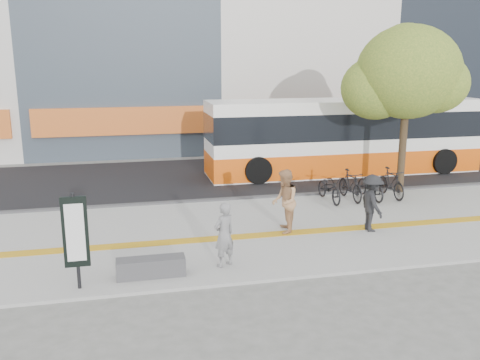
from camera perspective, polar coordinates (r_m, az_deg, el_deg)
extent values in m
plane|color=#5E5E5A|center=(13.92, 0.74, -8.02)|extent=(120.00, 120.00, 0.00)
cube|color=gray|center=(15.28, -0.58, -5.88)|extent=(40.00, 7.00, 0.08)
cube|color=#C69117|center=(14.80, -0.17, -6.34)|extent=(40.00, 0.45, 0.01)
cube|color=black|center=(22.39, -4.64, 0.29)|extent=(40.00, 8.00, 0.06)
cube|color=#39393C|center=(18.55, -2.86, -2.31)|extent=(40.00, 0.25, 0.14)
cube|color=orange|center=(27.30, -2.06, 6.88)|extent=(19.00, 0.50, 1.40)
cube|color=#39393C|center=(12.37, -9.88, -9.54)|extent=(1.60, 0.45, 0.45)
cylinder|color=black|center=(11.82, -17.78, -6.54)|extent=(0.08, 0.08, 2.20)
cube|color=black|center=(11.75, -17.86, -5.53)|extent=(0.55, 0.08, 1.60)
cube|color=white|center=(11.70, -17.88, -5.61)|extent=(0.40, 0.02, 1.30)
cylinder|color=#362618|center=(20.39, 17.62, 3.14)|extent=(0.28, 0.28, 3.20)
ellipsoid|color=#426822|center=(20.11, 18.21, 11.36)|extent=(3.80, 3.80, 3.42)
ellipsoid|color=#426822|center=(20.08, 14.87, 9.85)|extent=(2.60, 2.60, 2.34)
ellipsoid|color=#426822|center=(20.26, 20.94, 10.02)|extent=(2.40, 2.40, 2.16)
ellipsoid|color=#426822|center=(20.95, 17.96, 13.62)|extent=(2.20, 2.20, 1.98)
cube|color=white|center=(23.40, 11.48, 4.78)|extent=(12.24, 2.55, 3.26)
cube|color=#EB570C|center=(23.58, 11.36, 2.21)|extent=(12.26, 2.57, 1.02)
cube|color=black|center=(23.33, 11.55, 6.14)|extent=(12.26, 2.57, 1.12)
cylinder|color=black|center=(20.99, 2.04, 1.10)|extent=(1.12, 0.36, 1.12)
cylinder|color=black|center=(23.41, 0.45, 2.39)|extent=(1.12, 0.36, 1.12)
cylinder|color=black|center=(24.58, 21.75, 1.96)|extent=(1.12, 0.36, 1.12)
cylinder|color=black|center=(26.67, 18.70, 3.04)|extent=(1.12, 0.36, 1.12)
imported|color=black|center=(18.59, 9.93, -0.87)|extent=(0.71, 1.88, 0.98)
imported|color=black|center=(18.89, 12.19, -0.57)|extent=(0.57, 1.82, 1.09)
imported|color=black|center=(19.25, 14.35, -0.60)|extent=(0.71, 1.88, 0.98)
imported|color=black|center=(19.62, 16.45, -0.31)|extent=(0.57, 1.82, 1.09)
imported|color=black|center=(12.56, -1.78, -6.10)|extent=(0.71, 0.63, 1.62)
imported|color=tan|center=(15.00, 4.98, -2.38)|extent=(0.91, 1.06, 1.88)
imported|color=black|center=(15.59, 14.49, -2.49)|extent=(0.66, 1.12, 1.70)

